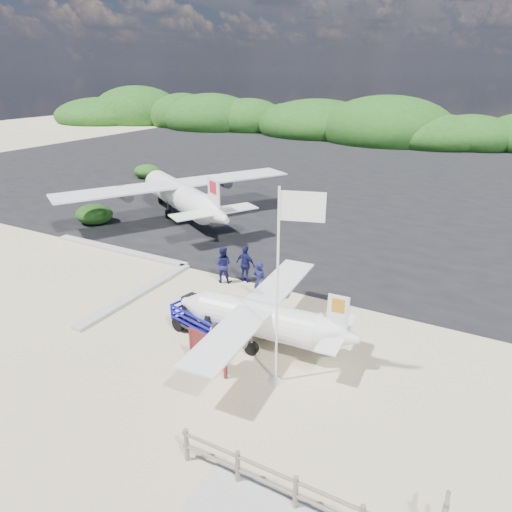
{
  "coord_description": "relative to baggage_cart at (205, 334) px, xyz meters",
  "views": [
    {
      "loc": [
        8.76,
        -11.94,
        9.28
      ],
      "look_at": [
        -0.21,
        4.61,
        1.58
      ],
      "focal_mm": 32.0,
      "sensor_mm": 36.0,
      "label": 1
    }
  ],
  "objects": [
    {
      "name": "ground",
      "position": [
        0.04,
        -0.23,
        0.0
      ],
      "size": [
        160.0,
        160.0,
        0.0
      ],
      "primitive_type": "plane",
      "color": "beige"
    },
    {
      "name": "asphalt_apron",
      "position": [
        0.04,
        29.77,
        0.0
      ],
      "size": [
        90.0,
        50.0,
        0.04
      ],
      "primitive_type": null,
      "color": "#B2B2B2",
      "rests_on": "ground"
    },
    {
      "name": "lagoon",
      "position": [
        -8.96,
        1.27,
        0.0
      ],
      "size": [
        9.0,
        7.0,
        0.4
      ],
      "primitive_type": null,
      "color": "#B2B2B2",
      "rests_on": "ground"
    },
    {
      "name": "vegetation_band",
      "position": [
        0.04,
        54.77,
        0.0
      ],
      "size": [
        124.0,
        8.0,
        4.4
      ],
      "primitive_type": null,
      "color": "#B2B2B2",
      "rests_on": "ground"
    },
    {
      "name": "fence",
      "position": [
        6.04,
        -5.23,
        0.0
      ],
      "size": [
        6.4,
        2.0,
        1.1
      ],
      "primitive_type": null,
      "color": "#B2B2B2",
      "rests_on": "ground"
    },
    {
      "name": "baggage_cart",
      "position": [
        0.0,
        0.0,
        0.0
      ],
      "size": [
        2.88,
        2.05,
        1.3
      ],
      "primitive_type": null,
      "rotation": [
        0.0,
        0.0,
        -0.23
      ],
      "color": "#0F0CBF",
      "rests_on": "ground"
    },
    {
      "name": "flagpole",
      "position": [
        3.6,
        -1.25,
        0.0
      ],
      "size": [
        1.37,
        0.88,
        6.38
      ],
      "primitive_type": null,
      "rotation": [
        0.0,
        0.0,
        0.29
      ],
      "color": "white",
      "rests_on": "ground"
    },
    {
      "name": "signboard",
      "position": [
        1.39,
        -1.82,
        0.0
      ],
      "size": [
        1.7,
        0.39,
        1.39
      ],
      "primitive_type": null,
      "rotation": [
        0.0,
        0.0,
        -0.14
      ],
      "color": "maroon",
      "rests_on": "ground"
    },
    {
      "name": "crew_a",
      "position": [
        0.54,
        3.41,
        0.9
      ],
      "size": [
        0.72,
        0.54,
        1.8
      ],
      "primitive_type": "imported",
      "rotation": [
        0.0,
        0.0,
        2.97
      ],
      "color": "#13154A",
      "rests_on": "ground"
    },
    {
      "name": "crew_b",
      "position": [
        -1.85,
        4.22,
        0.88
      ],
      "size": [
        1.01,
        0.89,
        1.76
      ],
      "primitive_type": "imported",
      "rotation": [
        0.0,
        0.0,
        3.44
      ],
      "color": "#13154A",
      "rests_on": "ground"
    },
    {
      "name": "crew_c",
      "position": [
        -0.91,
        4.73,
        0.89
      ],
      "size": [
        1.08,
        0.54,
        1.77
      ],
      "primitive_type": "imported",
      "rotation": [
        0.0,
        0.0,
        3.03
      ],
      "color": "#13154A",
      "rests_on": "ground"
    },
    {
      "name": "aircraft_small",
      "position": [
        -6.45,
        35.58,
        0.0
      ],
      "size": [
        7.45,
        7.45,
        2.53
      ],
      "primitive_type": null,
      "rotation": [
        0.0,
        0.0,
        3.2
      ],
      "color": "#B2B2B2",
      "rests_on": "ground"
    }
  ]
}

